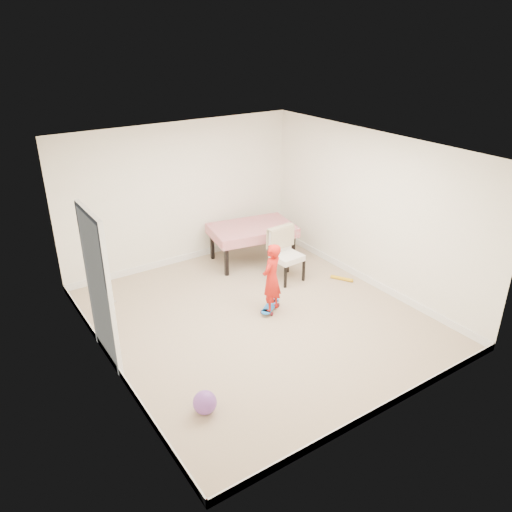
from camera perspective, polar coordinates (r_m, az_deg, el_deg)
ground at (r=7.70m, az=0.21°, el=-7.12°), size 5.00×5.00×0.00m
ceiling at (r=6.70m, az=0.24°, el=11.92°), size 4.50×5.00×0.04m
wall_back at (r=9.13m, az=-8.55°, el=6.89°), size 4.50×0.04×2.60m
wall_front at (r=5.45m, az=15.04°, el=-6.83°), size 4.50×0.04×2.60m
wall_left at (r=6.25m, az=-17.02°, el=-2.74°), size 0.04×5.00×2.60m
wall_right at (r=8.46m, az=12.91°, el=5.06°), size 0.04×5.00×2.60m
door at (r=6.64m, az=-17.47°, el=-3.81°), size 0.11×0.94×2.11m
baseboard_back at (r=9.59m, az=-8.11°, el=-0.15°), size 4.50×0.02×0.12m
baseboard_front at (r=6.17m, az=13.79°, el=-16.72°), size 4.50×0.02×0.12m
baseboard_left at (r=6.89m, az=-15.80°, el=-11.93°), size 0.02×5.00×0.12m
baseboard_right at (r=8.95m, az=12.21°, el=-2.40°), size 0.02×5.00×0.12m
dining_table at (r=9.37m, az=-0.44°, el=1.45°), size 1.66×1.20×0.71m
dining_chair at (r=8.62m, az=3.57°, el=0.09°), size 0.56×0.63×0.95m
skateboard at (r=7.89m, az=1.64°, el=-5.93°), size 0.55×0.46×0.08m
child at (r=7.58m, az=1.78°, el=-2.82°), size 0.49×0.43×1.12m
balloon at (r=6.01m, az=-5.87°, el=-16.31°), size 0.28×0.28×0.28m
foam_toy at (r=8.91m, az=9.78°, el=-2.55°), size 0.26×0.37×0.06m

